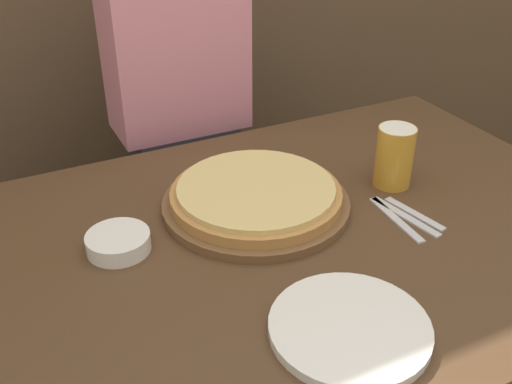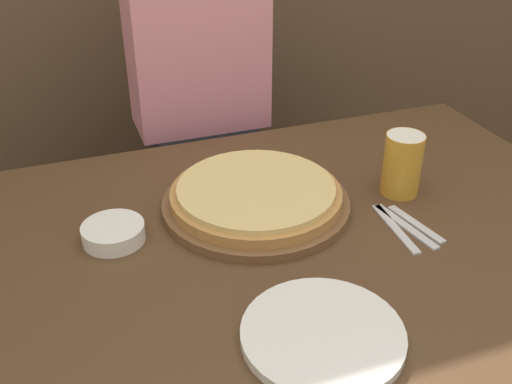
# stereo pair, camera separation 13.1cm
# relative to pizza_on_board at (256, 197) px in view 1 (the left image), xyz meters

# --- Properties ---
(dining_table) EXTENTS (1.44, 0.99, 0.73)m
(dining_table) POSITION_rel_pizza_on_board_xyz_m (0.03, -0.12, -0.39)
(dining_table) COLOR #4C331E
(dining_table) RESTS_ON ground_plane
(pizza_on_board) EXTENTS (0.42, 0.42, 0.06)m
(pizza_on_board) POSITION_rel_pizza_on_board_xyz_m (0.00, 0.00, 0.00)
(pizza_on_board) COLOR brown
(pizza_on_board) RESTS_ON dining_table
(beer_glass) EXTENTS (0.09, 0.09, 0.14)m
(beer_glass) POSITION_rel_pizza_on_board_xyz_m (0.33, -0.05, 0.05)
(beer_glass) COLOR gold
(beer_glass) RESTS_ON dining_table
(dinner_plate) EXTENTS (0.27, 0.27, 0.02)m
(dinner_plate) POSITION_rel_pizza_on_board_xyz_m (-0.03, -0.42, -0.02)
(dinner_plate) COLOR white
(dinner_plate) RESTS_ON dining_table
(side_bowl) EXTENTS (0.13, 0.13, 0.04)m
(side_bowl) POSITION_rel_pizza_on_board_xyz_m (-0.32, -0.02, -0.01)
(side_bowl) COLOR white
(side_bowl) RESTS_ON dining_table
(fork) EXTENTS (0.03, 0.19, 0.00)m
(fork) POSITION_rel_pizza_on_board_xyz_m (0.25, -0.18, -0.02)
(fork) COLOR silver
(fork) RESTS_ON dining_table
(dinner_knife) EXTENTS (0.05, 0.19, 0.00)m
(dinner_knife) POSITION_rel_pizza_on_board_xyz_m (0.27, -0.18, -0.02)
(dinner_knife) COLOR silver
(dinner_knife) RESTS_ON dining_table
(spoon) EXTENTS (0.05, 0.16, 0.00)m
(spoon) POSITION_rel_pizza_on_board_xyz_m (0.30, -0.18, -0.02)
(spoon) COLOR silver
(spoon) RESTS_ON dining_table
(diner_person) EXTENTS (0.37, 0.20, 1.32)m
(diner_person) POSITION_rel_pizza_on_board_xyz_m (0.02, 0.53, -0.11)
(diner_person) COLOR #33333D
(diner_person) RESTS_ON ground_plane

